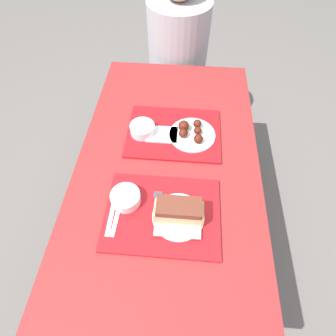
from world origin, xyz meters
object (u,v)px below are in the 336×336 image
at_px(bowl_coleslaw_far, 142,128).
at_px(person_seated_across, 178,42).
at_px(tray_far, 174,133).
at_px(bowl_coleslaw_near, 126,197).
at_px(tray_near, 162,213).
at_px(brisket_sandwich_plate, 179,212).
at_px(wings_plate_far, 191,132).

distance_m(bowl_coleslaw_far, person_seated_across, 0.81).
distance_m(tray_far, bowl_coleslaw_near, 0.42).
relative_size(tray_near, brisket_sandwich_plate, 2.23).
bearing_deg(person_seated_across, tray_far, -88.17).
relative_size(brisket_sandwich_plate, person_seated_across, 0.26).
height_order(tray_far, bowl_coleslaw_far, bowl_coleslaw_far).
bearing_deg(bowl_coleslaw_near, tray_far, 67.12).
height_order(tray_far, wings_plate_far, wings_plate_far).
bearing_deg(wings_plate_far, bowl_coleslaw_far, -179.30).
bearing_deg(bowl_coleslaw_far, tray_near, -72.49).
distance_m(brisket_sandwich_plate, person_seated_across, 1.23).
relative_size(tray_near, wings_plate_far, 2.03).
relative_size(bowl_coleslaw_far, wings_plate_far, 0.54).
relative_size(tray_near, tray_far, 1.00).
height_order(bowl_coleslaw_far, person_seated_across, person_seated_across).
relative_size(bowl_coleslaw_near, person_seated_across, 0.15).
bearing_deg(tray_near, tray_far, 87.61).
relative_size(brisket_sandwich_plate, wings_plate_far, 0.91).
distance_m(tray_near, bowl_coleslaw_far, 0.43).
xyz_separation_m(tray_near, bowl_coleslaw_far, (-0.13, 0.41, 0.03)).
bearing_deg(bowl_coleslaw_far, brisket_sandwich_plate, -65.31).
bearing_deg(bowl_coleslaw_near, bowl_coleslaw_far, 87.72).
bearing_deg(tray_far, bowl_coleslaw_far, -174.37).
bearing_deg(person_seated_across, tray_near, -89.66).
bearing_deg(wings_plate_far, person_seated_across, 97.71).
xyz_separation_m(tray_far, brisket_sandwich_plate, (0.05, -0.44, 0.05)).
bearing_deg(wings_plate_far, tray_near, -103.64).
xyz_separation_m(bowl_coleslaw_near, bowl_coleslaw_far, (0.01, 0.37, 0.00)).
relative_size(bowl_coleslaw_far, person_seated_across, 0.15).
bearing_deg(tray_near, brisket_sandwich_plate, -10.59).
bearing_deg(wings_plate_far, bowl_coleslaw_near, -123.31).
xyz_separation_m(tray_far, bowl_coleslaw_far, (-0.15, -0.01, 0.03)).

